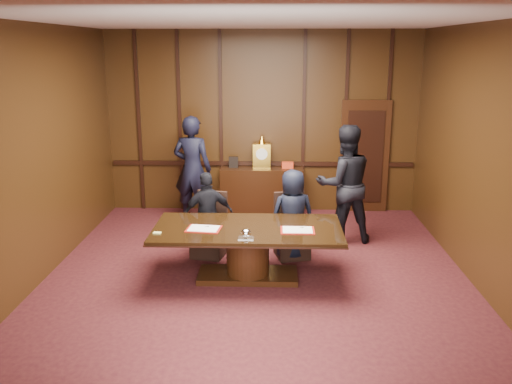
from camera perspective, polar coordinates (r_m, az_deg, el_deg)
room at (r=7.27m, az=0.60°, el=3.51°), size 7.00×7.04×3.50m
sideboard at (r=10.59m, az=0.61°, el=0.33°), size 1.60×0.45×1.54m
conference_table at (r=7.59m, az=-0.88°, el=-5.52°), size 2.62×1.32×0.76m
folder_left at (r=7.46m, az=-5.53°, el=-3.87°), size 0.49×0.38×0.02m
folder_right at (r=7.39m, az=4.39°, el=-4.03°), size 0.46×0.33×0.02m
inkstand at (r=7.07m, az=-1.06°, el=-4.49°), size 0.20×0.14×0.12m
notepad at (r=7.39m, az=-10.36°, el=-4.26°), size 0.11×0.08×0.01m
chair_left at (r=8.54m, az=-4.92°, el=-4.74°), size 0.57×0.57×0.99m
chair_right at (r=8.49m, az=3.77°, el=-4.85°), size 0.58×0.58×0.99m
signatory_left at (r=8.35m, az=-5.08°, el=-2.45°), size 0.86×0.57×1.35m
signatory_right at (r=8.29m, az=3.88°, el=-2.38°), size 0.77×0.60×1.40m
witness_left at (r=10.07m, az=-6.71°, el=2.41°), size 0.80×0.61×1.98m
witness_right at (r=9.05m, az=9.29°, el=0.83°), size 1.08×0.90×1.97m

